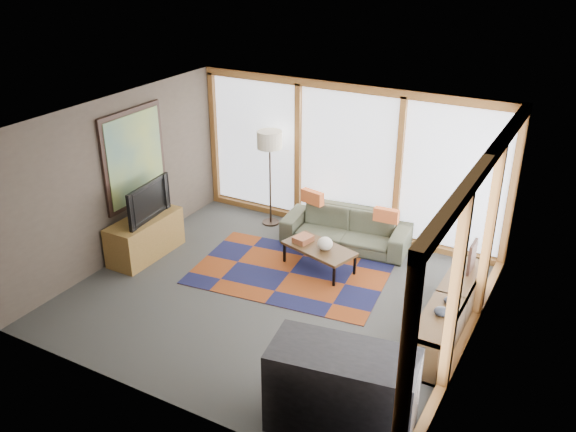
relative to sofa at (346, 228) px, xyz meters
The scene contains 17 objects.
ground 1.97m from the sofa, 97.69° to the right, with size 5.50×5.50×0.00m, color #31312E.
room_envelope 1.86m from the sofa, 80.32° to the right, with size 5.52×5.02×2.62m.
rug 1.36m from the sofa, 106.14° to the right, with size 2.89×1.86×0.01m, color maroon.
sofa is the anchor object (origin of this frame).
pillow_left 0.78m from the sofa, behind, with size 0.41×0.12×0.23m, color #D5602E.
pillow_right 0.80m from the sofa, ahead, with size 0.40×0.12×0.22m, color #D5602E.
floor_lamp 1.63m from the sofa, behind, with size 0.43×0.43×1.72m, color black, non-canonical shape.
coffee_table 0.94m from the sofa, 92.76° to the right, with size 1.12×0.56×0.37m, color #362510, non-canonical shape.
book_stack 0.96m from the sofa, 111.32° to the right, with size 0.23×0.28×0.09m, color brown.
vase 0.98m from the sofa, 86.03° to the right, with size 0.24×0.24×0.21m, color beige.
bookshelf 2.70m from the sofa, 36.56° to the right, with size 0.42×2.29×0.57m, color #362510, non-canonical shape.
bowl_a 3.06m from the sofa, 44.26° to the right, with size 0.19×0.19×0.09m, color black.
bowl_b 2.87m from the sofa, 39.68° to the right, with size 0.15×0.15×0.08m, color black.
shelf_picture 2.45m from the sofa, 21.89° to the right, with size 0.04×0.33×0.44m, color black.
tv_console 3.28m from the sofa, 145.04° to the right, with size 0.55×1.31×0.65m, color brown.
television 3.31m from the sofa, 145.38° to the right, with size 1.06×0.14×0.61m, color black.
bar_counter 4.16m from the sofa, 66.80° to the right, with size 1.51×0.70×0.96m, color black.
Camera 1 is at (3.79, -6.48, 4.76)m, focal length 38.00 mm.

